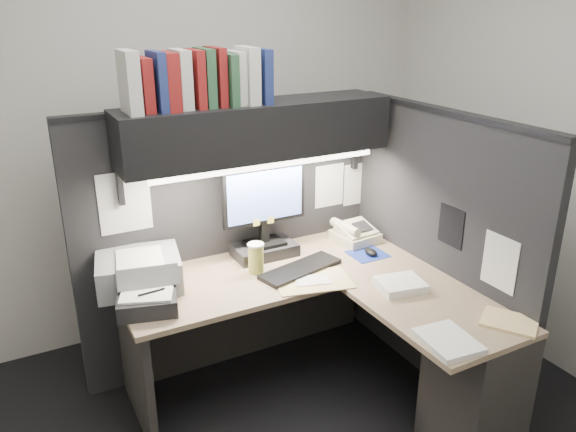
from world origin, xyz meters
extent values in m
cube|color=beige|center=(0.00, 1.50, 1.35)|extent=(3.50, 0.04, 2.70)
cube|color=beige|center=(1.75, 0.00, 1.35)|extent=(0.04, 3.00, 2.70)
cube|color=black|center=(0.03, 0.93, 0.80)|extent=(1.90, 0.06, 1.60)
cube|color=black|center=(0.98, 0.18, 0.80)|extent=(0.06, 1.50, 1.60)
cube|color=#988261|center=(0.10, 0.56, 0.71)|extent=(1.70, 0.68, 0.03)
cube|color=#988261|center=(0.65, -0.21, 0.71)|extent=(0.60, 0.85, 0.03)
cube|color=#292624|center=(0.10, 0.86, 0.35)|extent=(1.61, 0.02, 0.70)
cube|color=#292624|center=(-0.70, 0.56, 0.35)|extent=(0.04, 0.61, 0.70)
cube|color=#292624|center=(0.75, -0.43, 0.35)|extent=(0.38, 0.40, 0.70)
cube|color=black|center=(0.12, 0.75, 1.50)|extent=(1.55, 0.34, 0.30)
cylinder|color=white|center=(0.12, 0.61, 1.33)|extent=(1.32, 0.04, 0.04)
cube|color=black|center=(0.16, 0.75, 0.77)|extent=(0.37, 0.23, 0.07)
cube|color=black|center=(0.16, 0.75, 0.88)|extent=(0.05, 0.04, 0.12)
cube|color=black|center=(0.16, 0.75, 1.12)|extent=(0.51, 0.04, 0.34)
cube|color=#6079D3|center=(0.16, 0.73, 1.12)|extent=(0.47, 0.01, 0.30)
cube|color=black|center=(0.25, 0.47, 0.74)|extent=(0.53, 0.28, 0.02)
cube|color=navy|center=(0.72, 0.47, 0.73)|extent=(0.22, 0.20, 0.00)
ellipsoid|color=black|center=(0.72, 0.45, 0.75)|extent=(0.07, 0.10, 0.04)
cube|color=beige|center=(0.77, 0.68, 0.78)|extent=(0.27, 0.28, 0.10)
cylinder|color=#CEBD52|center=(0.02, 0.57, 0.81)|extent=(0.09, 0.09, 0.16)
cube|color=gray|center=(-0.60, 0.72, 0.82)|extent=(0.49, 0.44, 0.17)
cube|color=black|center=(-0.63, 0.44, 0.77)|extent=(0.34, 0.31, 0.09)
cube|color=#DCBF7B|center=(0.24, 0.32, 0.73)|extent=(0.46, 0.36, 0.01)
cube|color=white|center=(0.61, 0.03, 0.75)|extent=(0.27, 0.24, 0.05)
cube|color=white|center=(0.47, -0.48, 0.74)|extent=(0.24, 0.29, 0.03)
cube|color=#DCBF7B|center=(0.85, -0.49, 0.74)|extent=(0.30, 0.31, 0.01)
cube|color=silver|center=(-0.55, 0.73, 1.80)|extent=(0.06, 0.22, 0.30)
cube|color=maroon|center=(-0.48, 0.76, 1.78)|extent=(0.05, 0.22, 0.26)
cube|color=navy|center=(-0.41, 0.74, 1.79)|extent=(0.05, 0.22, 0.29)
cube|color=maroon|center=(-0.36, 0.74, 1.79)|extent=(0.07, 0.22, 0.28)
cube|color=silver|center=(-0.28, 0.77, 1.79)|extent=(0.06, 0.22, 0.29)
cube|color=maroon|center=(-0.21, 0.75, 1.79)|extent=(0.05, 0.22, 0.29)
cube|color=#264D32|center=(-0.16, 0.76, 1.80)|extent=(0.05, 0.22, 0.29)
cube|color=maroon|center=(-0.10, 0.77, 1.80)|extent=(0.05, 0.22, 0.29)
cube|color=#264D32|center=(-0.04, 0.73, 1.78)|extent=(0.05, 0.22, 0.26)
cube|color=silver|center=(0.01, 0.77, 1.79)|extent=(0.05, 0.22, 0.27)
cube|color=silver|center=(0.07, 0.74, 1.80)|extent=(0.07, 0.22, 0.29)
cube|color=navy|center=(0.15, 0.74, 1.79)|extent=(0.05, 0.22, 0.28)
cube|color=white|center=(0.70, 0.90, 1.05)|extent=(0.21, 0.00, 0.28)
cube|color=white|center=(0.92, 0.90, 1.03)|extent=(0.21, 0.00, 0.28)
cube|color=white|center=(-0.60, 0.90, 1.15)|extent=(0.28, 0.00, 0.34)
cube|color=black|center=(0.95, 0.04, 1.02)|extent=(0.00, 0.18, 0.22)
cube|color=white|center=(0.95, -0.31, 0.95)|extent=(0.00, 0.21, 0.28)
camera|label=1|loc=(-1.17, -2.03, 2.15)|focal=35.00mm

